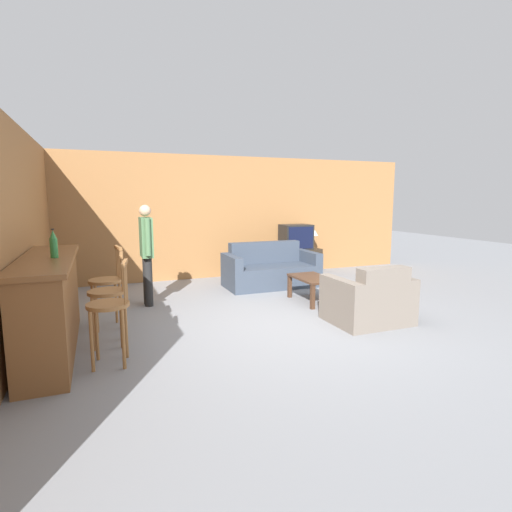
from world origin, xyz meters
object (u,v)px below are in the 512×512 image
(coffee_table, at_px, (313,281))
(table_lamp, at_px, (312,231))
(bar_chair_near, at_px, (110,311))
(person_by_window, at_px, (147,249))
(bar_chair_mid, at_px, (108,297))
(couch_far, at_px, (270,271))
(bottle, at_px, (54,244))
(tv_unit, at_px, (296,261))
(armchair_near, at_px, (369,301))
(bar_chair_far, at_px, (107,285))
(tv, at_px, (296,237))

(coffee_table, relative_size, table_lamp, 1.64)
(bar_chair_near, relative_size, person_by_window, 0.67)
(bar_chair_mid, bearing_deg, bar_chair_near, -90.01)
(couch_far, distance_m, bottle, 4.32)
(tv_unit, bearing_deg, armchair_near, -101.13)
(couch_far, bearing_deg, bar_chair_far, -153.07)
(tv, distance_m, table_lamp, 0.42)
(bottle, bearing_deg, person_by_window, 56.03)
(bar_chair_near, height_order, armchair_near, bar_chair_near)
(couch_far, distance_m, tv, 1.49)
(coffee_table, relative_size, person_by_window, 0.55)
(armchair_near, distance_m, table_lamp, 3.81)
(bar_chair_near, bearing_deg, tv, 42.70)
(tv_unit, bearing_deg, coffee_table, -110.65)
(bar_chair_mid, relative_size, couch_far, 0.61)
(tv, relative_size, bottle, 2.12)
(table_lamp, bearing_deg, armchair_near, -107.15)
(tv_unit, xyz_separation_m, person_by_window, (-3.43, -1.50, 0.62))
(tv, bearing_deg, bar_chair_near, -137.30)
(coffee_table, height_order, tv, tv)
(couch_far, distance_m, tv_unit, 1.39)
(bar_chair_far, distance_m, tv_unit, 4.76)
(couch_far, height_order, bottle, bottle)
(bottle, relative_size, person_by_window, 0.20)
(bar_chair_near, distance_m, armchair_near, 3.37)
(bar_chair_mid, bearing_deg, couch_far, 36.24)
(bar_chair_near, distance_m, table_lamp, 5.84)
(bar_chair_mid, xyz_separation_m, tv, (4.06, 3.15, 0.27))
(armchair_near, xyz_separation_m, tv, (0.70, 3.58, 0.54))
(bar_chair_near, distance_m, coffee_table, 3.51)
(bottle, bearing_deg, bar_chair_far, 54.90)
(bar_chair_far, height_order, armchair_near, bar_chair_far)
(tv_unit, height_order, table_lamp, table_lamp)
(bar_chair_mid, xyz_separation_m, bar_chair_far, (-0.00, 0.68, 0.00))
(table_lamp, bearing_deg, bottle, -147.21)
(bar_chair_far, bearing_deg, bar_chair_near, -90.00)
(bar_chair_mid, height_order, person_by_window, person_by_window)
(bottle, height_order, table_lamp, bottle)
(bar_chair_mid, bearing_deg, bar_chair_far, 90.01)
(bar_chair_mid, xyz_separation_m, armchair_near, (3.36, -0.43, -0.27))
(couch_far, height_order, table_lamp, table_lamp)
(couch_far, distance_m, table_lamp, 1.84)
(tv_unit, bearing_deg, bar_chair_far, -148.71)
(coffee_table, bearing_deg, table_lamp, 61.16)
(bar_chair_near, relative_size, table_lamp, 2.02)
(bar_chair_far, relative_size, bottle, 3.44)
(bar_chair_mid, xyz_separation_m, couch_far, (3.03, 2.22, -0.27))
(bottle, bearing_deg, couch_far, 32.72)
(bar_chair_mid, relative_size, tv, 1.62)
(table_lamp, bearing_deg, bar_chair_near, -139.95)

